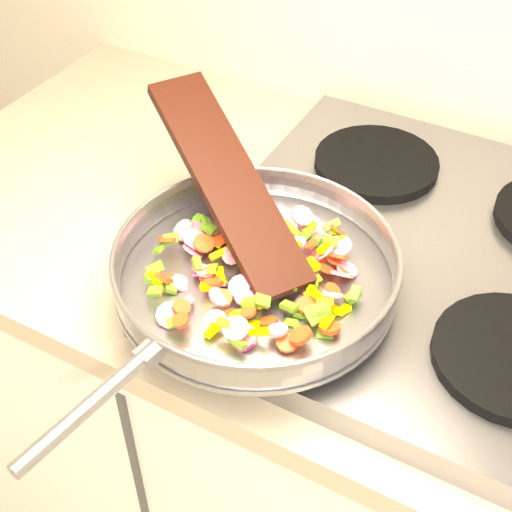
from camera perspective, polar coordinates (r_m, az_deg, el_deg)
The scene contains 6 objects.
cooktop at distance 1.00m, azimuth 13.89°, elevation -0.37°, with size 0.60×0.60×0.04m, color #939399.
grate_fl at distance 0.91m, azimuth 3.17°, elevation -1.50°, with size 0.19×0.19×0.02m, color black.
grate_bl at distance 1.12m, azimuth 9.60°, elevation 7.37°, with size 0.19×0.19×0.02m, color black.
saute_pan at distance 0.87m, azimuth -0.09°, elevation -0.85°, with size 0.39×0.56×0.05m.
vegetable_heap at distance 0.88m, azimuth -0.03°, elevation -1.06°, with size 0.28×0.28×0.05m.
wooden_spatula at distance 0.91m, azimuth -2.31°, elevation 6.09°, with size 0.34×0.08×0.02m, color black.
Camera 1 is at (-0.57, 0.93, 1.59)m, focal length 50.00 mm.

